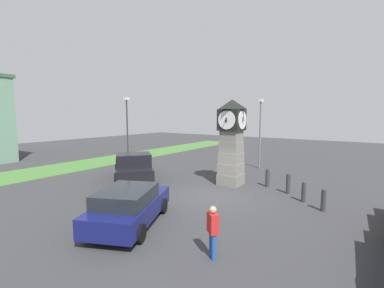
{
  "coord_description": "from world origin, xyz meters",
  "views": [
    {
      "loc": [
        -11.35,
        -6.52,
        4.21
      ],
      "look_at": [
        1.04,
        2.13,
        2.53
      ],
      "focal_mm": 24.0,
      "sensor_mm": 36.0,
      "label": 1
    }
  ],
  "objects": [
    {
      "name": "pedestrian_by_cars",
      "position": [
        17.21,
        8.07,
        0.91
      ],
      "size": [
        0.47,
        0.42,
        1.61
      ],
      "color": "red",
      "rests_on": "ground_plane"
    },
    {
      "name": "ground_plane",
      "position": [
        0.0,
        0.0,
        0.0
      ],
      "size": [
        73.9,
        73.9,
        0.0
      ],
      "primitive_type": "plane",
      "color": "#38383A"
    },
    {
      "name": "bollard_far_row",
      "position": [
        2.74,
        -3.04,
        0.57
      ],
      "size": [
        0.22,
        0.22,
        1.13
      ],
      "color": "#333338",
      "rests_on": "ground_plane"
    },
    {
      "name": "bollard_end_row",
      "position": [
        3.41,
        -1.68,
        0.56
      ],
      "size": [
        0.24,
        0.24,
        1.11
      ],
      "color": "#333338",
      "rests_on": "ground_plane"
    },
    {
      "name": "bollard_mid_row",
      "position": [
        1.79,
        -4.02,
        0.52
      ],
      "size": [
        0.2,
        0.2,
        1.02
      ],
      "color": "#333338",
      "rests_on": "ground_plane"
    },
    {
      "name": "grass_verge_far",
      "position": [
        2.8,
        13.55,
        0.02
      ],
      "size": [
        44.34,
        4.35,
        0.04
      ],
      "primitive_type": "cube",
      "color": "#477A38",
      "rests_on": "ground_plane"
    },
    {
      "name": "pedestrian_crossing_lot",
      "position": [
        -5.1,
        -2.9,
        0.91
      ],
      "size": [
        0.44,
        0.46,
        1.6
      ],
      "color": "#264CA5",
      "rests_on": "ground_plane"
    },
    {
      "name": "street_lamp_far_side",
      "position": [
        8.38,
        0.66,
        3.24
      ],
      "size": [
        0.5,
        0.24,
        5.52
      ],
      "color": "slate",
      "rests_on": "ground_plane"
    },
    {
      "name": "bollard_near_tower",
      "position": [
        0.97,
        -5.0,
        0.52
      ],
      "size": [
        0.2,
        0.2,
        1.03
      ],
      "color": "#333338",
      "rests_on": "ground_plane"
    },
    {
      "name": "clock_tower",
      "position": [
        2.61,
        0.33,
        2.68
      ],
      "size": [
        1.74,
        1.74,
        5.16
      ],
      "color": "gray",
      "rests_on": "ground_plane"
    },
    {
      "name": "pickup_truck",
      "position": [
        0.06,
        6.17,
        0.93
      ],
      "size": [
        4.83,
        5.2,
        1.85
      ],
      "color": "black",
      "rests_on": "ground_plane"
    },
    {
      "name": "car_far_lot",
      "position": [
        -4.92,
        0.9,
        0.77
      ],
      "size": [
        4.71,
        3.55,
        1.5
      ],
      "color": "navy",
      "rests_on": "ground_plane"
    },
    {
      "name": "street_lamp_near_road",
      "position": [
        4.76,
        12.07,
        3.43
      ],
      "size": [
        0.5,
        0.24,
        5.88
      ],
      "color": "#333338",
      "rests_on": "ground_plane"
    }
  ]
}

